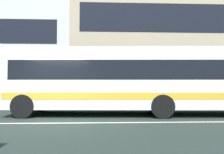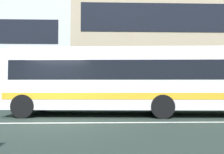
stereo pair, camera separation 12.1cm
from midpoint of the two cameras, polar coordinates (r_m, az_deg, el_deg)
ground_plane at (r=8.36m, az=-17.17°, el=-11.66°), size 160.00×160.00×0.00m
lane_centre_line at (r=8.36m, az=-17.17°, el=-11.63°), size 60.00×0.16×0.01m
hedge_row_far at (r=13.65m, az=0.31°, el=-5.68°), size 13.45×1.10×1.14m
apartment_block_right at (r=24.22m, az=16.73°, el=9.18°), size 21.43×9.31×12.32m
transit_bus at (r=10.31m, az=7.30°, el=-0.48°), size 12.39×3.21×3.08m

